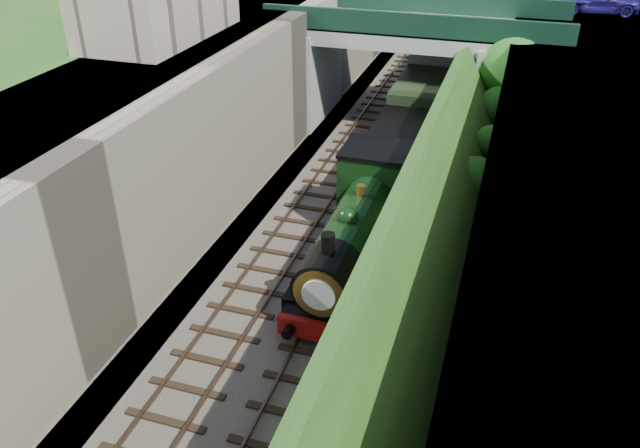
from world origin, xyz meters
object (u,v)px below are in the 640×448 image
at_px(road_bridge, 424,62).
at_px(tender, 397,159).
at_px(tree, 515,71).
at_px(locomotive, 358,230).

distance_m(road_bridge, tender, 8.47).
height_order(tree, locomotive, tree).
relative_size(locomotive, tender, 1.70).
relative_size(tree, tender, 1.10).
distance_m(tree, locomotive, 14.32).
height_order(locomotive, tender, locomotive).
height_order(road_bridge, locomotive, road_bridge).
bearing_deg(tree, tender, -128.72).
bearing_deg(road_bridge, tender, -88.19).
bearing_deg(tender, tree, 51.28).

